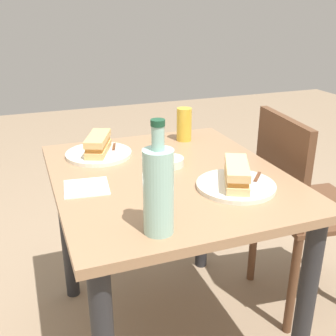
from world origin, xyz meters
The scene contains 13 objects.
ground_plane centered at (0.00, 0.00, 0.00)m, with size 8.00×8.00×0.00m, color #8C755B.
dining_table centered at (0.00, 0.00, 0.59)m, with size 0.90×0.78×0.72m.
chair_far centered at (-0.01, 0.59, 0.50)m, with size 0.44×0.44×0.87m.
plate_near centered at (-0.26, -0.19, 0.73)m, with size 0.25×0.25×0.01m, color silver.
baguette_sandwich_near centered at (-0.26, -0.19, 0.77)m, with size 0.20×0.14×0.07m.
knife_near centered at (-0.25, -0.13, 0.74)m, with size 0.18×0.06×0.01m.
plate_far centered at (0.19, 0.16, 0.73)m, with size 0.25×0.25×0.01m, color silver.
baguette_sandwich_far centered at (0.19, 0.16, 0.77)m, with size 0.21×0.15×0.07m.
knife_far centered at (0.20, 0.22, 0.74)m, with size 0.14×0.13×0.01m.
water_bottle centered at (0.36, -0.16, 0.84)m, with size 0.08×0.08×0.30m.
beer_glass centered at (-0.32, 0.19, 0.79)m, with size 0.06×0.06×0.14m, color gold.
olive_bowl centered at (-0.07, 0.03, 0.74)m, with size 0.11×0.11×0.03m, color silver.
paper_napkin centered at (0.02, -0.29, 0.72)m, with size 0.14×0.14×0.00m, color white.
Camera 1 is at (1.23, -0.46, 1.27)m, focal length 43.76 mm.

